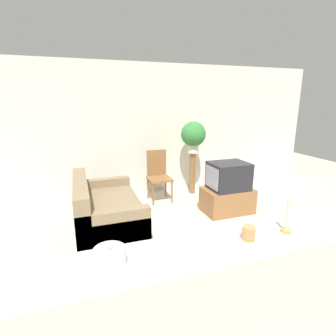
{
  "coord_description": "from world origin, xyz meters",
  "views": [
    {
      "loc": [
        -0.89,
        -1.97,
        1.96
      ],
      "look_at": [
        0.51,
        2.07,
        0.85
      ],
      "focal_mm": 28.0,
      "sensor_mm": 36.0,
      "label": 1
    }
  ],
  "objects_px": {
    "couch": "(105,211)",
    "potted_plant": "(193,135)",
    "decorative_bowl": "(110,258)",
    "wooden_chair": "(158,173)",
    "television": "(228,176)"
  },
  "relations": [
    {
      "from": "couch",
      "to": "potted_plant",
      "type": "height_order",
      "value": "potted_plant"
    },
    {
      "from": "decorative_bowl",
      "to": "wooden_chair",
      "type": "bearing_deg",
      "value": 68.86
    },
    {
      "from": "potted_plant",
      "to": "wooden_chair",
      "type": "bearing_deg",
      "value": -171.85
    },
    {
      "from": "wooden_chair",
      "to": "decorative_bowl",
      "type": "bearing_deg",
      "value": -111.14
    },
    {
      "from": "television",
      "to": "decorative_bowl",
      "type": "bearing_deg",
      "value": -133.06
    },
    {
      "from": "television",
      "to": "couch",
      "type": "bearing_deg",
      "value": 178.75
    },
    {
      "from": "couch",
      "to": "wooden_chair",
      "type": "bearing_deg",
      "value": 39.45
    },
    {
      "from": "wooden_chair",
      "to": "potted_plant",
      "type": "bearing_deg",
      "value": 8.15
    },
    {
      "from": "couch",
      "to": "potted_plant",
      "type": "xyz_separation_m",
      "value": [
        1.95,
        1.06,
        0.97
      ]
    },
    {
      "from": "potted_plant",
      "to": "decorative_bowl",
      "type": "height_order",
      "value": "potted_plant"
    },
    {
      "from": "decorative_bowl",
      "to": "couch",
      "type": "bearing_deg",
      "value": 85.6
    },
    {
      "from": "television",
      "to": "wooden_chair",
      "type": "xyz_separation_m",
      "value": [
        -0.98,
        0.99,
        -0.13
      ]
    },
    {
      "from": "potted_plant",
      "to": "decorative_bowl",
      "type": "bearing_deg",
      "value": -120.82
    },
    {
      "from": "wooden_chair",
      "to": "potted_plant",
      "type": "height_order",
      "value": "potted_plant"
    },
    {
      "from": "wooden_chair",
      "to": "potted_plant",
      "type": "relative_size",
      "value": 1.54
    }
  ]
}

